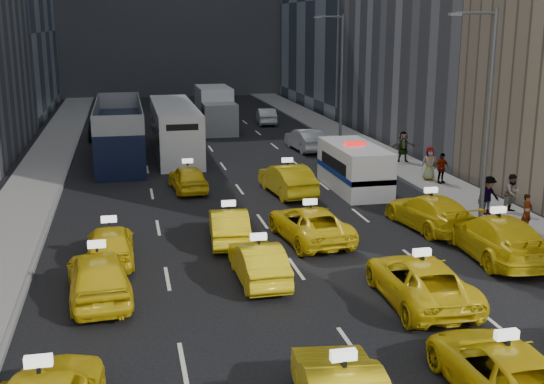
{
  "coord_description": "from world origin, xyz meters",
  "views": [
    {
      "loc": [
        -5.61,
        -13.95,
        8.45
      ],
      "look_at": [
        -0.16,
        11.26,
        2.0
      ],
      "focal_mm": 45.0,
      "sensor_mm": 36.0,
      "label": 1
    }
  ],
  "objects_px": {
    "city_bus": "(175,129)",
    "box_truck": "(215,110)",
    "double_decker": "(119,132)",
    "nypd_van": "(354,168)",
    "pedestrian_0": "(527,213)"
  },
  "relations": [
    {
      "from": "city_bus",
      "to": "box_truck",
      "type": "relative_size",
      "value": 1.66
    },
    {
      "from": "double_decker",
      "to": "box_truck",
      "type": "xyz_separation_m",
      "value": [
        7.46,
        10.79,
        -0.1
      ]
    },
    {
      "from": "nypd_van",
      "to": "box_truck",
      "type": "bearing_deg",
      "value": 105.5
    },
    {
      "from": "nypd_van",
      "to": "pedestrian_0",
      "type": "distance_m",
      "value": 9.76
    },
    {
      "from": "double_decker",
      "to": "box_truck",
      "type": "distance_m",
      "value": 13.12
    },
    {
      "from": "double_decker",
      "to": "city_bus",
      "type": "bearing_deg",
      "value": 30.28
    },
    {
      "from": "nypd_van",
      "to": "pedestrian_0",
      "type": "xyz_separation_m",
      "value": [
        4.42,
        -8.7,
        -0.23
      ]
    },
    {
      "from": "box_truck",
      "to": "city_bus",
      "type": "bearing_deg",
      "value": -106.64
    },
    {
      "from": "nypd_van",
      "to": "double_decker",
      "type": "bearing_deg",
      "value": 142.23
    },
    {
      "from": "nypd_van",
      "to": "double_decker",
      "type": "xyz_separation_m",
      "value": [
        -11.78,
        10.54,
        0.64
      ]
    },
    {
      "from": "nypd_van",
      "to": "pedestrian_0",
      "type": "bearing_deg",
      "value": -59.05
    },
    {
      "from": "double_decker",
      "to": "pedestrian_0",
      "type": "height_order",
      "value": "double_decker"
    },
    {
      "from": "double_decker",
      "to": "box_truck",
      "type": "relative_size",
      "value": 1.64
    },
    {
      "from": "city_bus",
      "to": "nypd_van",
      "type": "bearing_deg",
      "value": -61.14
    },
    {
      "from": "double_decker",
      "to": "box_truck",
      "type": "bearing_deg",
      "value": 61.43
    }
  ]
}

